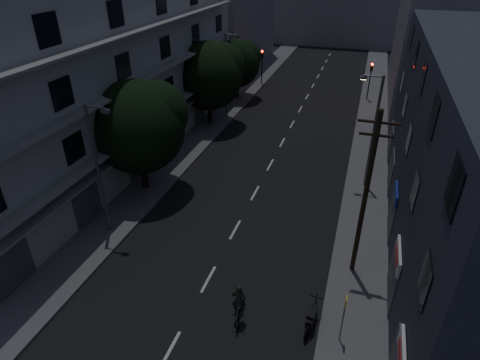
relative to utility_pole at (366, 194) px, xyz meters
The scene contains 21 objects.
ground 17.80m from the utility_pole, 114.61° to the left, with size 160.00×160.00×0.00m, color black.
sidewalk_left 21.89m from the utility_pole, 133.22° to the left, with size 3.00×90.00×0.15m, color #565659.
sidewalk_right 16.29m from the utility_pole, 88.64° to the left, with size 3.00×90.00×0.15m, color #565659.
lane_markings 23.46m from the utility_pole, 108.10° to the left, with size 0.15×60.50×0.01m.
building_left 21.05m from the utility_pole, 155.85° to the left, with size 7.00×36.00×14.00m.
building_right 6.70m from the utility_pole, 43.18° to the left, with size 6.19×28.00×11.00m.
building_far_left 43.16m from the utility_pole, 116.38° to the left, with size 6.00×20.00×16.00m, color slate.
building_far_right 32.97m from the utility_pole, 81.50° to the left, with size 6.00×20.00×13.00m, color slate.
building_far_end 60.99m from the utility_pole, 96.71° to the left, with size 24.00×8.00×10.00m, color slate.
tree_near 15.37m from the utility_pole, 163.59° to the left, with size 6.31×6.31×7.78m.
tree_mid 22.73m from the utility_pole, 130.66° to the left, with size 6.33×6.33×7.79m.
tree_far 29.56m from the utility_pole, 120.01° to the left, with size 5.20×5.20×6.43m.
traffic_signal_far_right 29.28m from the utility_pole, 90.85° to the left, with size 0.28×0.37×4.10m.
traffic_signal_far_left 34.55m from the utility_pole, 113.08° to the left, with size 0.28×0.37×4.10m.
street_lamp_left_near 14.33m from the utility_pole, behind, with size 1.51×0.25×8.00m.
street_lamp_right 9.39m from the utility_pole, 89.40° to the left, with size 1.51×0.25×8.00m.
street_lamp_left_far 24.44m from the utility_pole, 124.99° to the left, with size 1.51×0.25×8.00m.
utility_pole is the anchor object (origin of this frame).
bus_stop_sign 5.62m from the utility_pole, 92.47° to the right, with size 0.06×0.35×2.52m.
motorcycle 6.31m from the utility_pole, 109.56° to the right, with size 0.62×2.13×1.37m.
cyclist 8.04m from the utility_pole, 133.64° to the right, with size 0.99×1.87×2.26m.
Camera 1 is at (6.33, -7.86, 15.06)m, focal length 30.00 mm.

